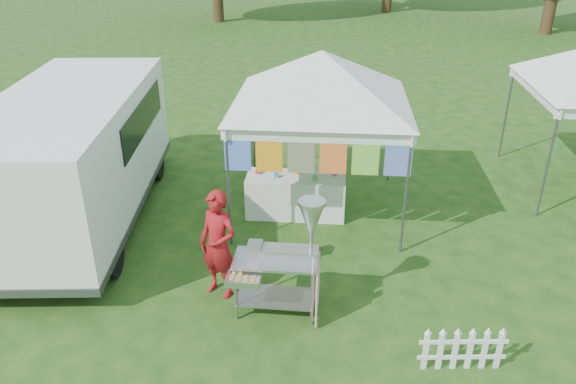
{
  "coord_description": "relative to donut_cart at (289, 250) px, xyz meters",
  "views": [
    {
      "loc": [
        0.24,
        -5.98,
        5.03
      ],
      "look_at": [
        -0.44,
        1.93,
        1.1
      ],
      "focal_mm": 35.0,
      "sensor_mm": 36.0,
      "label": 1
    }
  ],
  "objects": [
    {
      "name": "canopy_main",
      "position": [
        0.29,
        3.15,
        1.96
      ],
      "size": [
        4.24,
        4.24,
        3.45
      ],
      "color": "#59595E",
      "rests_on": "ground"
    },
    {
      "name": "vendor",
      "position": [
        -1.04,
        0.38,
        -0.2
      ],
      "size": [
        0.71,
        0.62,
        1.65
      ],
      "primitive_type": "imported",
      "rotation": [
        0.0,
        0.0,
        -0.45
      ],
      "color": "maroon",
      "rests_on": "ground"
    },
    {
      "name": "picket_fence",
      "position": [
        2.19,
        -0.91,
        -0.74
      ],
      "size": [
        1.08,
        0.14,
        0.56
      ],
      "rotation": [
        0.0,
        0.0,
        0.1
      ],
      "color": "white",
      "rests_on": "ground"
    },
    {
      "name": "ground",
      "position": [
        0.29,
        -0.34,
        -1.03
      ],
      "size": [
        120.0,
        120.0,
        0.0
      ],
      "primitive_type": "plane",
      "color": "#1A4012",
      "rests_on": "ground"
    },
    {
      "name": "cargo_van",
      "position": [
        -3.99,
        2.5,
        0.23
      ],
      "size": [
        2.82,
        5.82,
        2.33
      ],
      "rotation": [
        0.0,
        0.0,
        0.1
      ],
      "color": "white",
      "rests_on": "ground"
    },
    {
      "name": "donut_cart",
      "position": [
        0.0,
        0.0,
        0.0
      ],
      "size": [
        1.27,
        0.84,
        1.75
      ],
      "rotation": [
        0.0,
        0.0,
        -0.02
      ],
      "color": "gray",
      "rests_on": "ground"
    },
    {
      "name": "display_table",
      "position": [
        -0.12,
        2.91,
        -0.65
      ],
      "size": [
        1.8,
        0.7,
        0.77
      ],
      "primitive_type": "cube",
      "color": "white",
      "rests_on": "ground"
    }
  ]
}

